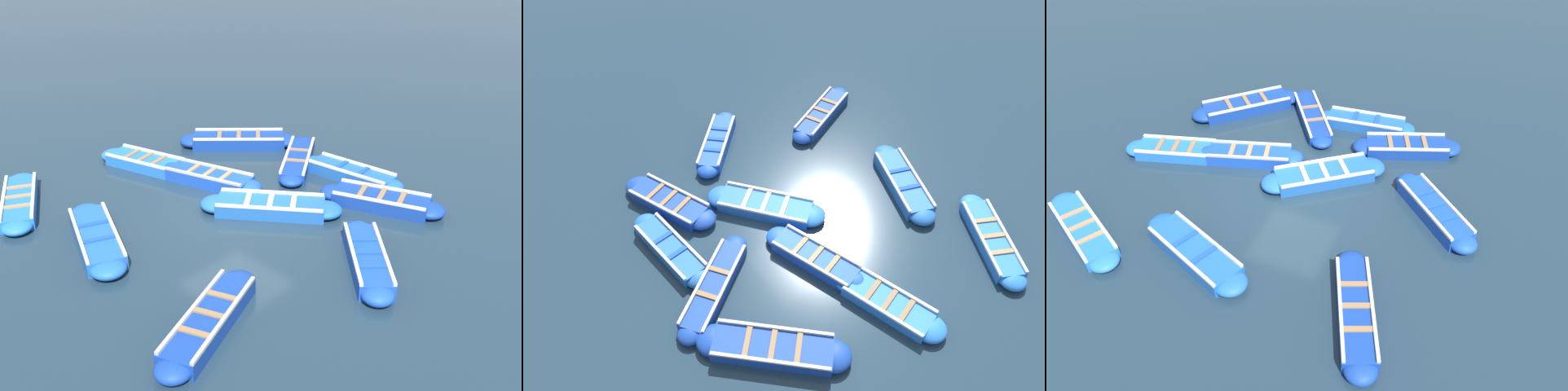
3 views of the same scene
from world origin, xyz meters
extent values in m
plane|color=#1C303F|center=(0.00, 0.00, 0.00)|extent=(120.00, 120.00, 0.00)
cube|color=navy|center=(-3.17, 3.26, 0.19)|extent=(2.88, 2.85, 0.39)
ellipsoid|color=navy|center=(-2.08, 4.33, 0.19)|extent=(1.31, 1.31, 0.39)
ellipsoid|color=navy|center=(-4.27, 2.19, 0.19)|extent=(1.31, 1.31, 0.39)
cube|color=beige|center=(-3.49, 3.59, 0.42)|extent=(2.20, 2.15, 0.07)
cube|color=beige|center=(-2.86, 2.94, 0.42)|extent=(2.20, 2.15, 0.07)
cube|color=olive|center=(-2.71, 3.72, 0.41)|extent=(0.71, 0.72, 0.04)
cube|color=olive|center=(-3.17, 3.26, 0.41)|extent=(0.71, 0.72, 0.04)
cube|color=olive|center=(-3.64, 2.81, 0.41)|extent=(0.71, 0.72, 0.04)
cube|color=#1E59AD|center=(-1.17, -3.62, 0.19)|extent=(2.97, 1.95, 0.37)
ellipsoid|color=#1E59AD|center=(0.13, -4.16, 0.19)|extent=(1.15, 1.13, 0.37)
ellipsoid|color=#1E59AD|center=(-2.48, -3.08, 0.19)|extent=(1.15, 1.13, 0.37)
cube|color=beige|center=(-1.01, -3.23, 0.41)|extent=(2.59, 1.13, 0.07)
cube|color=beige|center=(-1.33, -4.01, 0.41)|extent=(2.59, 1.13, 0.07)
cube|color=#1947B7|center=(-0.80, -3.77, 0.39)|extent=(0.44, 0.81, 0.04)
cube|color=#1947B7|center=(-1.54, -3.47, 0.39)|extent=(0.44, 0.81, 0.04)
cube|color=navy|center=(2.80, 2.90, 0.19)|extent=(2.76, 1.78, 0.37)
ellipsoid|color=navy|center=(4.02, 3.35, 0.19)|extent=(1.14, 1.12, 0.37)
ellipsoid|color=navy|center=(1.58, 2.46, 0.19)|extent=(1.14, 1.12, 0.37)
cube|color=beige|center=(2.65, 3.31, 0.41)|extent=(2.41, 0.95, 0.07)
cube|color=beige|center=(2.95, 2.50, 0.41)|extent=(2.41, 0.95, 0.07)
cube|color=olive|center=(3.32, 3.09, 0.39)|extent=(0.42, 0.83, 0.04)
cube|color=olive|center=(2.80, 2.90, 0.39)|extent=(0.42, 0.83, 0.04)
cube|color=olive|center=(2.28, 2.71, 0.39)|extent=(0.42, 0.83, 0.04)
cube|color=#1947B7|center=(-1.72, 0.61, 0.18)|extent=(2.75, 1.56, 0.36)
ellipsoid|color=#1947B7|center=(-0.47, 0.99, 0.18)|extent=(1.00, 0.98, 0.36)
ellipsoid|color=#1947B7|center=(-2.97, 0.24, 0.18)|extent=(1.00, 0.98, 0.36)
cube|color=#B2AD9E|center=(-1.83, 0.98, 0.40)|extent=(2.48, 0.81, 0.07)
cube|color=#B2AD9E|center=(-1.61, 0.25, 0.40)|extent=(2.48, 0.81, 0.07)
cube|color=#9E7A51|center=(-1.19, 0.77, 0.38)|extent=(0.35, 0.76, 0.04)
cube|color=#9E7A51|center=(-1.72, 0.61, 0.38)|extent=(0.35, 0.76, 0.04)
cube|color=#9E7A51|center=(-2.25, 0.46, 0.38)|extent=(0.35, 0.76, 0.04)
cube|color=navy|center=(-0.70, 3.45, 0.16)|extent=(2.27, 2.90, 0.33)
ellipsoid|color=navy|center=(0.11, 2.22, 0.16)|extent=(0.99, 1.00, 0.33)
ellipsoid|color=navy|center=(-1.52, 4.69, 0.16)|extent=(0.99, 1.00, 0.33)
cube|color=beige|center=(-0.41, 3.64, 0.36)|extent=(1.66, 2.47, 0.07)
cube|color=beige|center=(-0.99, 3.27, 0.36)|extent=(1.66, 2.47, 0.07)
cube|color=olive|center=(-0.47, 3.10, 0.35)|extent=(0.64, 0.49, 0.04)
cube|color=olive|center=(-0.93, 3.81, 0.35)|extent=(0.64, 0.49, 0.04)
cube|color=#1E59AD|center=(1.16, 3.78, 0.18)|extent=(2.69, 1.04, 0.35)
ellipsoid|color=#1E59AD|center=(2.47, 3.89, 0.18)|extent=(0.83, 0.81, 0.35)
ellipsoid|color=#1E59AD|center=(-0.16, 3.66, 0.18)|extent=(0.83, 0.81, 0.35)
cube|color=silver|center=(1.12, 4.14, 0.39)|extent=(2.58, 0.31, 0.07)
cube|color=silver|center=(1.19, 3.41, 0.39)|extent=(2.58, 0.31, 0.07)
cube|color=#1947B7|center=(1.53, 3.81, 0.37)|extent=(0.20, 0.72, 0.04)
cube|color=#1947B7|center=(0.78, 3.74, 0.37)|extent=(0.20, 0.72, 0.04)
cube|color=navy|center=(3.21, -3.83, 0.18)|extent=(1.83, 3.02, 0.37)
ellipsoid|color=navy|center=(3.75, -5.19, 0.18)|extent=(0.97, 0.99, 0.37)
ellipsoid|color=navy|center=(2.67, -2.47, 0.18)|extent=(0.97, 0.99, 0.37)
cube|color=#B2AD9E|center=(3.54, -3.69, 0.40)|extent=(1.13, 2.69, 0.07)
cube|color=#B2AD9E|center=(2.87, -3.96, 0.40)|extent=(1.13, 2.69, 0.07)
cube|color=olive|center=(3.44, -4.40, 0.39)|extent=(0.71, 0.39, 0.04)
cube|color=olive|center=(3.21, -3.83, 0.39)|extent=(0.71, 0.39, 0.04)
cube|color=olive|center=(2.98, -3.25, 0.39)|extent=(0.71, 0.39, 0.04)
cube|color=blue|center=(-4.05, 0.01, 0.16)|extent=(2.62, 1.55, 0.33)
ellipsoid|color=blue|center=(-2.87, 0.33, 0.16)|extent=(1.08, 1.06, 0.33)
ellipsoid|color=blue|center=(-5.24, -0.32, 0.16)|extent=(1.08, 1.06, 0.33)
cube|color=silver|center=(-4.16, 0.42, 0.36)|extent=(2.35, 0.71, 0.07)
cube|color=silver|center=(-3.94, -0.41, 0.36)|extent=(2.35, 0.71, 0.07)
cube|color=olive|center=(-3.55, 0.14, 0.35)|extent=(0.35, 0.83, 0.04)
cube|color=olive|center=(-4.05, 0.01, 0.35)|extent=(0.35, 0.83, 0.04)
cube|color=olive|center=(-4.56, -0.13, 0.35)|extent=(0.35, 0.83, 0.04)
cube|color=#1E59AD|center=(0.81, 0.56, 0.18)|extent=(2.94, 2.56, 0.36)
ellipsoid|color=#1E59AD|center=(1.98, 1.44, 0.18)|extent=(1.33, 1.32, 0.36)
ellipsoid|color=#1E59AD|center=(-0.36, -0.31, 0.18)|extent=(1.33, 1.32, 0.36)
cube|color=beige|center=(0.53, 0.94, 0.39)|extent=(2.34, 1.78, 0.07)
cube|color=beige|center=(1.08, 0.19, 0.39)|extent=(2.34, 1.78, 0.07)
cube|color=beige|center=(1.30, 0.94, 0.38)|extent=(0.64, 0.80, 0.04)
cube|color=beige|center=(0.81, 0.56, 0.38)|extent=(0.64, 0.80, 0.04)
cube|color=beige|center=(0.31, 0.19, 0.38)|extent=(0.64, 0.80, 0.04)
cube|color=#1947B7|center=(4.23, 0.20, 0.19)|extent=(2.44, 2.47, 0.39)
ellipsoid|color=#1947B7|center=(5.16, -0.76, 0.19)|extent=(1.06, 1.06, 0.39)
ellipsoid|color=#1947B7|center=(3.29, 1.15, 0.19)|extent=(1.06, 1.06, 0.39)
cube|color=silver|center=(4.49, 0.45, 0.42)|extent=(1.89, 1.93, 0.07)
cube|color=silver|center=(3.97, -0.05, 0.42)|extent=(1.89, 1.93, 0.07)
cube|color=#1947B7|center=(4.63, -0.21, 0.41)|extent=(0.60, 0.59, 0.04)
cube|color=#1947B7|center=(4.23, 0.20, 0.41)|extent=(0.60, 0.59, 0.04)
cube|color=#1947B7|center=(3.83, 0.60, 0.41)|extent=(0.60, 0.59, 0.04)
cube|color=blue|center=(-4.41, -4.01, 0.17)|extent=(2.88, 2.13, 0.33)
ellipsoid|color=blue|center=(-3.18, -4.70, 0.17)|extent=(1.09, 1.09, 0.33)
ellipsoid|color=blue|center=(-5.64, -3.31, 0.17)|extent=(1.09, 1.09, 0.33)
cube|color=silver|center=(-4.22, -3.67, 0.37)|extent=(2.45, 1.43, 0.07)
cube|color=silver|center=(-4.60, -4.34, 0.37)|extent=(2.45, 1.43, 0.07)
cube|color=#9E7A51|center=(-3.89, -4.30, 0.35)|extent=(0.49, 0.72, 0.04)
cube|color=#9E7A51|center=(-4.41, -4.01, 0.35)|extent=(0.49, 0.72, 0.04)
cube|color=#9E7A51|center=(-4.93, -3.71, 0.35)|extent=(0.49, 0.72, 0.04)
camera|label=1|loc=(10.66, -10.12, 8.07)|focal=42.00mm
camera|label=2|loc=(-7.92, 6.59, 12.31)|focal=35.00mm
camera|label=3|loc=(4.77, -10.75, 9.87)|focal=35.00mm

